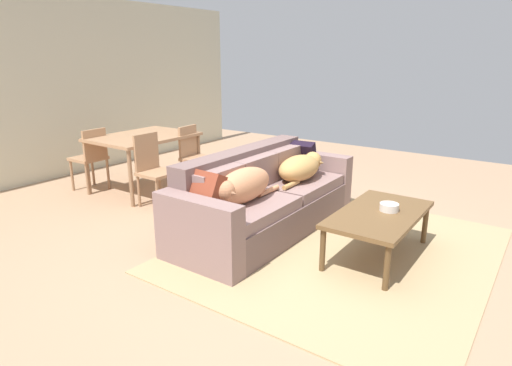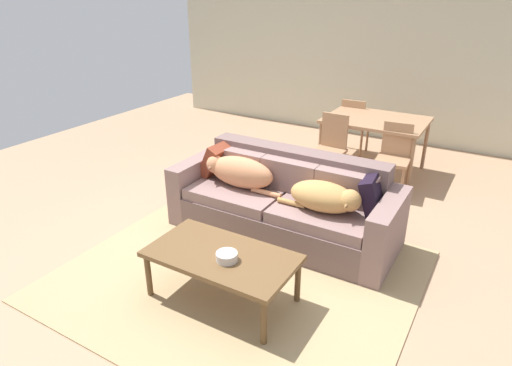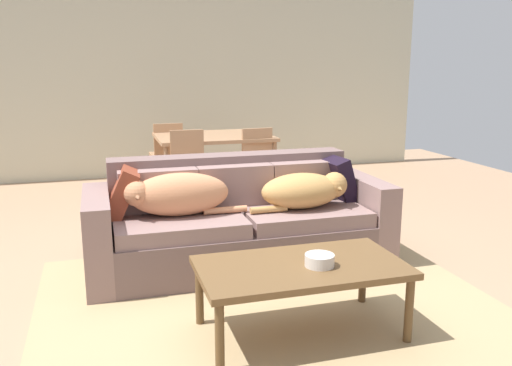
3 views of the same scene
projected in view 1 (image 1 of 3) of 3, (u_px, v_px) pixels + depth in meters
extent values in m
plane|color=tan|center=(269.00, 237.00, 4.51)|extent=(10.00, 10.00, 0.00)
cube|color=beige|center=(43.00, 89.00, 6.34)|extent=(8.00, 0.12, 2.70)
cube|color=tan|center=(339.00, 249.00, 4.23)|extent=(3.04, 2.67, 0.01)
cube|color=#705754|center=(267.00, 215.00, 4.65)|extent=(1.99, 0.90, 0.36)
cube|color=gray|center=(239.00, 207.00, 4.19)|extent=(0.96, 0.86, 0.12)
cube|color=gray|center=(291.00, 183.00, 4.97)|extent=(0.96, 0.86, 0.12)
cube|color=#705754|center=(243.00, 167.00, 4.69)|extent=(1.98, 0.24, 0.39)
cube|color=gray|center=(220.00, 186.00, 4.12)|extent=(0.61, 0.16, 0.32)
cube|color=gray|center=(257.00, 172.00, 4.60)|extent=(0.61, 0.16, 0.32)
cube|color=gray|center=(287.00, 161.00, 5.08)|extent=(0.61, 0.16, 0.32)
cube|color=gray|center=(198.00, 235.00, 3.76)|extent=(0.19, 0.90, 0.66)
cube|color=gray|center=(315.00, 178.00, 5.46)|extent=(0.19, 0.90, 0.66)
ellipsoid|color=tan|center=(244.00, 185.00, 4.12)|extent=(0.75, 0.31, 0.33)
sphere|color=tan|center=(224.00, 190.00, 3.85)|extent=(0.19, 0.19, 0.19)
cone|color=#9C6645|center=(232.00, 193.00, 3.81)|extent=(0.09, 0.11, 0.09)
cylinder|color=tan|center=(268.00, 191.00, 4.39)|extent=(0.34, 0.05, 0.05)
ellipsoid|color=tan|center=(299.00, 168.00, 4.84)|extent=(0.65, 0.36, 0.28)
sphere|color=tan|center=(313.00, 160.00, 5.04)|extent=(0.20, 0.20, 0.20)
cone|color=olive|center=(320.00, 162.00, 4.99)|extent=(0.09, 0.11, 0.09)
cylinder|color=tan|center=(291.00, 185.00, 4.60)|extent=(0.29, 0.05, 0.05)
cube|color=brown|center=(202.00, 192.00, 3.88)|extent=(0.31, 0.40, 0.40)
cube|color=black|center=(301.00, 156.00, 5.28)|extent=(0.27, 0.39, 0.39)
cube|color=brown|center=(379.00, 214.00, 3.96)|extent=(1.22, 0.67, 0.04)
cylinder|color=brown|center=(387.00, 268.00, 3.43)|extent=(0.05, 0.05, 0.41)
cylinder|color=brown|center=(425.00, 225.00, 4.31)|extent=(0.05, 0.05, 0.41)
cylinder|color=brown|center=(323.00, 250.00, 3.75)|extent=(0.05, 0.05, 0.41)
cylinder|color=brown|center=(370.00, 213.00, 4.62)|extent=(0.05, 0.05, 0.41)
cylinder|color=silver|center=(389.00, 207.00, 3.99)|extent=(0.17, 0.17, 0.07)
cube|color=tan|center=(143.00, 137.00, 5.94)|extent=(1.33, 0.99, 0.04)
cylinder|color=#936D4D|center=(131.00, 179.00, 5.32)|extent=(0.05, 0.05, 0.73)
cylinder|color=#936D4D|center=(199.00, 160.00, 6.29)|extent=(0.05, 0.05, 0.73)
cylinder|color=#936D4D|center=(87.00, 168.00, 5.82)|extent=(0.05, 0.05, 0.73)
cylinder|color=#936D4D|center=(157.00, 152.00, 6.78)|extent=(0.05, 0.05, 0.73)
cube|color=tan|center=(157.00, 173.00, 5.34)|extent=(0.41, 0.41, 0.04)
cube|color=tan|center=(146.00, 152.00, 5.37)|extent=(0.36, 0.04, 0.46)
cylinder|color=#9C7351|center=(157.00, 196.00, 5.17)|extent=(0.04, 0.04, 0.40)
cylinder|color=#9C7351|center=(178.00, 190.00, 5.44)|extent=(0.04, 0.04, 0.40)
cylinder|color=#9C7351|center=(139.00, 191.00, 5.37)|extent=(0.04, 0.04, 0.40)
cylinder|color=#9C7351|center=(160.00, 185.00, 5.63)|extent=(0.04, 0.04, 0.40)
cube|color=tan|center=(199.00, 159.00, 6.02)|extent=(0.43, 0.43, 0.04)
cube|color=tan|center=(188.00, 141.00, 6.04)|extent=(0.36, 0.07, 0.42)
cylinder|color=#9C7351|center=(202.00, 179.00, 5.86)|extent=(0.04, 0.04, 0.42)
cylinder|color=#9C7351|center=(216.00, 173.00, 6.14)|extent=(0.04, 0.04, 0.42)
cylinder|color=#9C7351|center=(182.00, 176.00, 6.03)|extent=(0.04, 0.04, 0.42)
cylinder|color=#9C7351|center=(197.00, 170.00, 6.31)|extent=(0.04, 0.04, 0.42)
cube|color=tan|center=(88.00, 158.00, 5.99)|extent=(0.41, 0.41, 0.04)
cube|color=tan|center=(95.00, 144.00, 5.83)|extent=(0.36, 0.05, 0.40)
cylinder|color=#9C7351|center=(93.00, 170.00, 6.28)|extent=(0.04, 0.04, 0.43)
cylinder|color=#9C7351|center=(72.00, 176.00, 6.01)|extent=(0.04, 0.04, 0.43)
cylinder|color=#9C7351|center=(108.00, 174.00, 6.10)|extent=(0.04, 0.04, 0.43)
cylinder|color=#9C7351|center=(87.00, 179.00, 5.83)|extent=(0.04, 0.04, 0.43)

